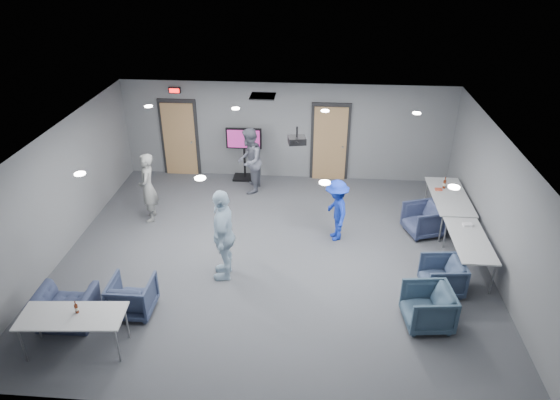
# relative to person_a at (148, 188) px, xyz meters

# --- Properties ---
(floor) EXTENTS (9.00, 9.00, 0.00)m
(floor) POSITION_rel_person_a_xyz_m (3.10, -1.33, -0.85)
(floor) COLOR #3C3E44
(floor) RESTS_ON ground
(ceiling) EXTENTS (9.00, 9.00, 0.00)m
(ceiling) POSITION_rel_person_a_xyz_m (3.10, -1.33, 1.85)
(ceiling) COLOR white
(ceiling) RESTS_ON wall_back
(wall_back) EXTENTS (9.00, 0.02, 2.70)m
(wall_back) POSITION_rel_person_a_xyz_m (3.10, 2.67, 0.50)
(wall_back) COLOR slate
(wall_back) RESTS_ON floor
(wall_front) EXTENTS (9.00, 0.02, 2.70)m
(wall_front) POSITION_rel_person_a_xyz_m (3.10, -5.33, 0.50)
(wall_front) COLOR slate
(wall_front) RESTS_ON floor
(wall_left) EXTENTS (0.02, 8.00, 2.70)m
(wall_left) POSITION_rel_person_a_xyz_m (-1.40, -1.33, 0.50)
(wall_left) COLOR slate
(wall_left) RESTS_ON floor
(wall_right) EXTENTS (0.02, 8.00, 2.70)m
(wall_right) POSITION_rel_person_a_xyz_m (7.60, -1.33, 0.50)
(wall_right) COLOR slate
(wall_right) RESTS_ON floor
(door_left) EXTENTS (1.06, 0.17, 2.24)m
(door_left) POSITION_rel_person_a_xyz_m (0.10, 2.62, 0.22)
(door_left) COLOR black
(door_left) RESTS_ON wall_back
(door_right) EXTENTS (1.06, 0.17, 2.24)m
(door_right) POSITION_rel_person_a_xyz_m (4.30, 2.62, 0.22)
(door_right) COLOR black
(door_right) RESTS_ON wall_back
(exit_sign) EXTENTS (0.32, 0.08, 0.16)m
(exit_sign) POSITION_rel_person_a_xyz_m (0.10, 2.60, 1.60)
(exit_sign) COLOR black
(exit_sign) RESTS_ON wall_back
(hvac_diffuser) EXTENTS (0.60, 0.60, 0.03)m
(hvac_diffuser) POSITION_rel_person_a_xyz_m (2.60, 1.47, 1.84)
(hvac_diffuser) COLOR black
(hvac_diffuser) RESTS_ON ceiling
(downlights) EXTENTS (6.18, 3.78, 0.02)m
(downlights) POSITION_rel_person_a_xyz_m (3.10, -1.33, 1.84)
(downlights) COLOR white
(downlights) RESTS_ON ceiling
(person_a) EXTENTS (0.52, 0.69, 1.69)m
(person_a) POSITION_rel_person_a_xyz_m (0.00, 0.00, 0.00)
(person_a) COLOR gray
(person_a) RESTS_ON floor
(person_b) EXTENTS (0.71, 0.89, 1.77)m
(person_b) POSITION_rel_person_a_xyz_m (2.20, 1.67, 0.04)
(person_b) COLOR slate
(person_b) RESTS_ON floor
(person_c) EXTENTS (0.55, 1.16, 1.93)m
(person_c) POSITION_rel_person_a_xyz_m (2.20, -2.09, 0.12)
(person_c) COLOR #ACC7DE
(person_c) RESTS_ON floor
(person_d) EXTENTS (0.75, 1.04, 1.45)m
(person_d) POSITION_rel_person_a_xyz_m (4.44, -0.52, -0.12)
(person_d) COLOR #1A32AB
(person_d) RESTS_ON floor
(chair_right_a) EXTENTS (1.00, 0.98, 0.72)m
(chair_right_a) POSITION_rel_person_a_xyz_m (6.45, -0.15, -0.49)
(chair_right_a) COLOR #343B5A
(chair_right_a) RESTS_ON floor
(chair_right_b) EXTENTS (0.83, 0.81, 0.69)m
(chair_right_b) POSITION_rel_person_a_xyz_m (6.45, -2.26, -0.50)
(chair_right_b) COLOR #36445E
(chair_right_b) RESTS_ON floor
(chair_right_c) EXTENTS (0.90, 0.88, 0.75)m
(chair_right_c) POSITION_rel_person_a_xyz_m (6.00, -3.24, -0.47)
(chair_right_c) COLOR #374B5F
(chair_right_c) RESTS_ON floor
(chair_front_a) EXTENTS (0.76, 0.78, 0.70)m
(chair_front_a) POSITION_rel_person_a_xyz_m (0.72, -3.33, -0.49)
(chair_front_a) COLOR #353F5C
(chair_front_a) RESTS_ON floor
(chair_front_b) EXTENTS (1.01, 0.89, 0.64)m
(chair_front_b) POSITION_rel_person_a_xyz_m (-0.35, -3.73, -0.52)
(chair_front_b) COLOR #313A56
(chair_front_b) RESTS_ON floor
(table_right_a) EXTENTS (0.82, 1.97, 0.73)m
(table_right_a) POSITION_rel_person_a_xyz_m (7.10, 0.40, -0.16)
(table_right_a) COLOR silver
(table_right_a) RESTS_ON floor
(table_right_b) EXTENTS (0.72, 1.73, 0.73)m
(table_right_b) POSITION_rel_person_a_xyz_m (7.10, -1.50, -0.16)
(table_right_b) COLOR silver
(table_right_b) RESTS_ON floor
(table_front_left) EXTENTS (1.73, 0.83, 0.73)m
(table_front_left) POSITION_rel_person_a_xyz_m (0.12, -4.33, -0.17)
(table_front_left) COLOR silver
(table_front_left) RESTS_ON floor
(bottle_front) EXTENTS (0.06, 0.06, 0.23)m
(bottle_front) POSITION_rel_person_a_xyz_m (0.18, -4.26, -0.03)
(bottle_front) COLOR #551F0E
(bottle_front) RESTS_ON table_front_left
(bottle_right) EXTENTS (0.08, 0.08, 0.29)m
(bottle_right) POSITION_rel_person_a_xyz_m (7.04, 0.78, -0.01)
(bottle_right) COLOR #551F0E
(bottle_right) RESTS_ON table_right_a
(snack_box) EXTENTS (0.17, 0.11, 0.04)m
(snack_box) POSITION_rel_person_a_xyz_m (6.90, 0.66, -0.10)
(snack_box) COLOR #C24730
(snack_box) RESTS_ON table_right_a
(wrapper) EXTENTS (0.20, 0.14, 0.04)m
(wrapper) POSITION_rel_person_a_xyz_m (7.18, -0.96, -0.10)
(wrapper) COLOR white
(wrapper) RESTS_ON table_right_b
(tv_stand) EXTENTS (0.98, 0.47, 1.50)m
(tv_stand) POSITION_rel_person_a_xyz_m (1.95, 2.41, 0.00)
(tv_stand) COLOR black
(tv_stand) RESTS_ON floor
(projector) EXTENTS (0.41, 0.38, 0.36)m
(projector) POSITION_rel_person_a_xyz_m (3.54, -0.62, 1.56)
(projector) COLOR black
(projector) RESTS_ON ceiling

